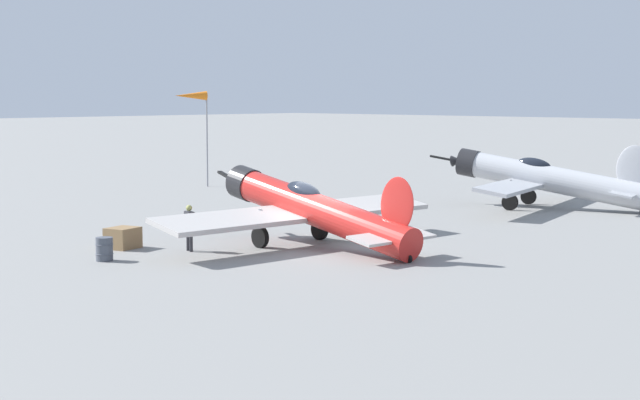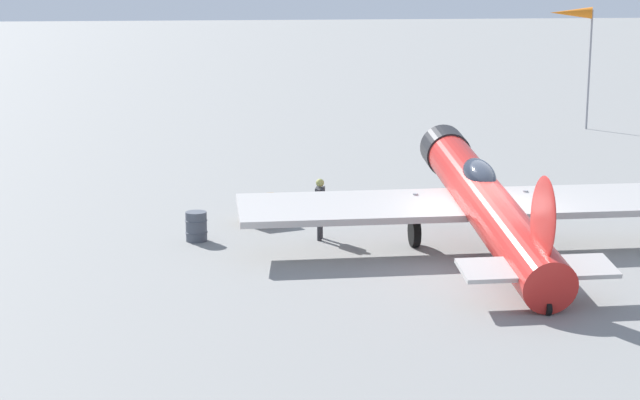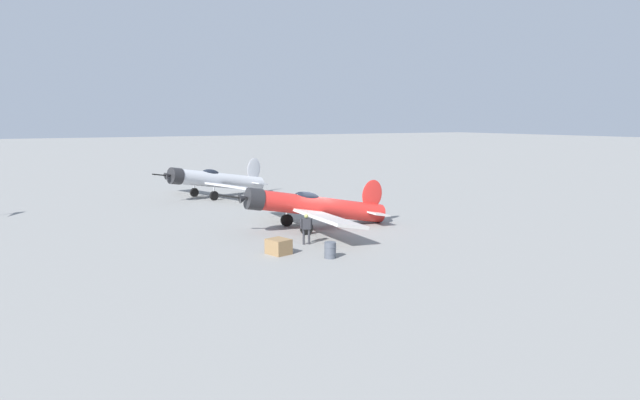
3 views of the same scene
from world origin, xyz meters
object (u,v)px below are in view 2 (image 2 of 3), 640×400
at_px(equipment_crate, 262,210).
at_px(airplane_foreground, 483,201).
at_px(fuel_drum, 196,226).
at_px(windsock_mast, 573,18).
at_px(ground_crew_mechanic, 320,203).

bearing_deg(equipment_crate, airplane_foreground, -133.50).
relative_size(equipment_crate, fuel_drum, 1.62).
height_order(airplane_foreground, equipment_crate, airplane_foreground).
height_order(equipment_crate, fuel_drum, fuel_drum).
bearing_deg(fuel_drum, windsock_mast, -45.59).
relative_size(ground_crew_mechanic, windsock_mast, 0.29).
distance_m(airplane_foreground, fuel_drum, 7.74).
bearing_deg(airplane_foreground, ground_crew_mechanic, 60.07).
distance_m(ground_crew_mechanic, fuel_drum, 3.43).
bearing_deg(equipment_crate, windsock_mast, -45.30).
height_order(ground_crew_mechanic, equipment_crate, ground_crew_mechanic).
xyz_separation_m(fuel_drum, windsock_mast, (19.19, -19.59, 4.97)).
bearing_deg(windsock_mast, equipment_crate, 134.70).
relative_size(ground_crew_mechanic, equipment_crate, 1.28).
height_order(fuel_drum, windsock_mast, windsock_mast).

